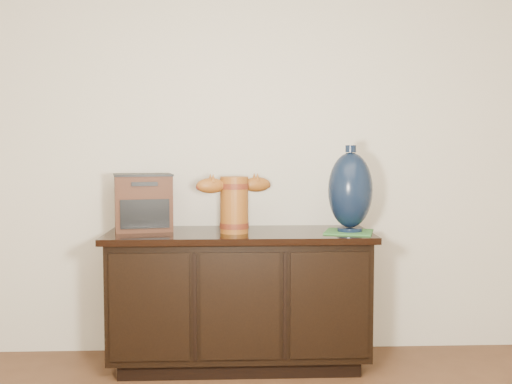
{
  "coord_description": "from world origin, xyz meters",
  "views": [
    {
      "loc": [
        -0.05,
        -1.07,
        1.21
      ],
      "look_at": [
        0.09,
        2.18,
        0.98
      ],
      "focal_mm": 42.0,
      "sensor_mm": 36.0,
      "label": 1
    }
  ],
  "objects_px": {
    "sideboard": "(239,297)",
    "lamp_base": "(350,190)",
    "terracotta_vessel": "(234,201)",
    "tv_radio": "(143,202)",
    "spray_can": "(243,215)"
  },
  "relations": [
    {
      "from": "sideboard",
      "to": "lamp_base",
      "type": "xyz_separation_m",
      "value": [
        0.61,
        -0.06,
        0.6
      ]
    },
    {
      "from": "sideboard",
      "to": "tv_radio",
      "type": "height_order",
      "value": "tv_radio"
    },
    {
      "from": "terracotta_vessel",
      "to": "lamp_base",
      "type": "bearing_deg",
      "value": -22.05
    },
    {
      "from": "lamp_base",
      "to": "terracotta_vessel",
      "type": "bearing_deg",
      "value": 178.78
    },
    {
      "from": "sideboard",
      "to": "terracotta_vessel",
      "type": "relative_size",
      "value": 3.39
    },
    {
      "from": "terracotta_vessel",
      "to": "spray_can",
      "type": "relative_size",
      "value": 2.62
    },
    {
      "from": "sideboard",
      "to": "lamp_base",
      "type": "bearing_deg",
      "value": -5.28
    },
    {
      "from": "terracotta_vessel",
      "to": "lamp_base",
      "type": "xyz_separation_m",
      "value": [
        0.64,
        -0.01,
        0.06
      ]
    },
    {
      "from": "tv_radio",
      "to": "lamp_base",
      "type": "distance_m",
      "value": 1.16
    },
    {
      "from": "tv_radio",
      "to": "spray_can",
      "type": "relative_size",
      "value": 2.23
    },
    {
      "from": "terracotta_vessel",
      "to": "tv_radio",
      "type": "relative_size",
      "value": 1.18
    },
    {
      "from": "terracotta_vessel",
      "to": "spray_can",
      "type": "distance_m",
      "value": 0.17
    },
    {
      "from": "terracotta_vessel",
      "to": "lamp_base",
      "type": "height_order",
      "value": "lamp_base"
    },
    {
      "from": "terracotta_vessel",
      "to": "spray_can",
      "type": "bearing_deg",
      "value": 49.49
    },
    {
      "from": "tv_radio",
      "to": "lamp_base",
      "type": "relative_size",
      "value": 0.78
    }
  ]
}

